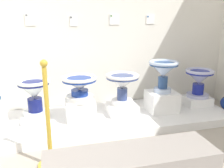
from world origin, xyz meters
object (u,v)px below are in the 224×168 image
object	(u,v)px
antique_toilet_broad_patterned	(34,92)
info_placard_second	(30,19)
plinth_block_tall_cobalt	(197,101)
stanchion_post_near_left	(49,135)
antique_toilet_central_ornate	(79,85)
info_placard_third	(74,21)
info_placard_fifth	(150,19)
antique_toilet_pale_glazed	(122,83)
plinth_block_pale_glazed	(122,109)
plinth_block_rightmost	(162,101)
plinth_block_central_ornate	(80,110)
antique_toilet_rightmost	(163,70)
antique_toilet_tall_cobalt	(199,78)
info_placard_fourth	(114,19)
plinth_block_broad_patterned	(36,117)

from	to	relation	value
antique_toilet_broad_patterned	info_placard_second	distance (m)	0.93
plinth_block_tall_cobalt	stanchion_post_near_left	size ratio (longest dim) A/B	0.37
antique_toilet_central_ornate	stanchion_post_near_left	world-z (taller)	stanchion_post_near_left
info_placard_third	info_placard_fifth	xyz separation A→B (m)	(1.08, 0.00, 0.01)
antique_toilet_pale_glazed	stanchion_post_near_left	size ratio (longest dim) A/B	0.43
plinth_block_pale_glazed	plinth_block_rightmost	bearing A→B (deg)	-3.56
plinth_block_central_ornate	antique_toilet_broad_patterned	bearing A→B (deg)	168.35
antique_toilet_central_ornate	antique_toilet_rightmost	size ratio (longest dim) A/B	1.01
antique_toilet_pale_glazed	antique_toilet_rightmost	world-z (taller)	antique_toilet_rightmost
plinth_block_pale_glazed	plinth_block_rightmost	distance (m)	0.55
antique_toilet_broad_patterned	info_placard_third	world-z (taller)	info_placard_third
info_placard_fifth	antique_toilet_tall_cobalt	bearing A→B (deg)	-37.33
plinth_block_rightmost	antique_toilet_broad_patterned	bearing A→B (deg)	177.14
stanchion_post_near_left	info_placard_fifth	bearing A→B (deg)	41.34
plinth_block_central_ornate	info_placard_fourth	world-z (taller)	info_placard_fourth
antique_toilet_central_ornate	antique_toilet_rightmost	distance (m)	1.10
plinth_block_tall_cobalt	antique_toilet_tall_cobalt	world-z (taller)	antique_toilet_tall_cobalt
antique_toilet_broad_patterned	info_placard_third	xyz separation A→B (m)	(0.54, 0.43, 0.81)
antique_toilet_broad_patterned	plinth_block_pale_glazed	size ratio (longest dim) A/B	1.17
antique_toilet_pale_glazed	info_placard_fourth	xyz separation A→B (m)	(0.02, 0.48, 0.78)
antique_toilet_broad_patterned	antique_toilet_pale_glazed	bearing A→B (deg)	-2.50
plinth_block_pale_glazed	info_placard_fourth	bearing A→B (deg)	87.43
plinth_block_broad_patterned	stanchion_post_near_left	bearing A→B (deg)	-79.84
plinth_block_rightmost	plinth_block_central_ornate	bearing A→B (deg)	-178.54
plinth_block_tall_cobalt	plinth_block_central_ornate	bearing A→B (deg)	-176.64
antique_toilet_central_ornate	stanchion_post_near_left	size ratio (longest dim) A/B	0.42
plinth_block_tall_cobalt	antique_toilet_broad_patterned	bearing A→B (deg)	179.74
antique_toilet_rightmost	antique_toilet_pale_glazed	bearing A→B (deg)	176.44
antique_toilet_central_ornate	antique_toilet_rightmost	xyz separation A→B (m)	(1.09, 0.03, 0.11)
plinth_block_rightmost	info_placard_third	xyz separation A→B (m)	(-1.07, 0.51, 1.04)
antique_toilet_central_ornate	antique_toilet_rightmost	bearing A→B (deg)	1.46
info_placard_third	antique_toilet_central_ornate	bearing A→B (deg)	-91.75
antique_toilet_rightmost	info_placard_fourth	size ratio (longest dim) A/B	2.87
antique_toilet_pale_glazed	plinth_block_tall_cobalt	distance (m)	1.18
antique_toilet_central_ornate	info_placard_fourth	xyz separation A→B (m)	(0.57, 0.54, 0.75)
antique_toilet_rightmost	info_placard_third	bearing A→B (deg)	154.56
antique_toilet_rightmost	plinth_block_central_ornate	bearing A→B (deg)	-178.54
plinth_block_central_ornate	info_placard_second	world-z (taller)	info_placard_second
antique_toilet_tall_cobalt	info_placard_fourth	bearing A→B (deg)	158.28
info_placard_second	info_placard_fourth	xyz separation A→B (m)	(1.09, -0.00, -0.00)
antique_toilet_tall_cobalt	plinth_block_pale_glazed	bearing A→B (deg)	-178.12
plinth_block_central_ornate	plinth_block_pale_glazed	xyz separation A→B (m)	(0.55, 0.06, -0.06)
stanchion_post_near_left	plinth_block_central_ornate	bearing A→B (deg)	63.79
info_placard_fifth	info_placard_second	bearing A→B (deg)	180.00
plinth_block_rightmost	info_placard_fourth	distance (m)	1.28
antique_toilet_pale_glazed	info_placard_fifth	size ratio (longest dim) A/B	3.33
plinth_block_pale_glazed	antique_toilet_pale_glazed	world-z (taller)	antique_toilet_pale_glazed
antique_toilet_pale_glazed	antique_toilet_tall_cobalt	world-z (taller)	antique_toilet_pale_glazed
antique_toilet_broad_patterned	plinth_block_pale_glazed	distance (m)	1.11
plinth_block_pale_glazed	info_placard_fourth	size ratio (longest dim) A/B	2.58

